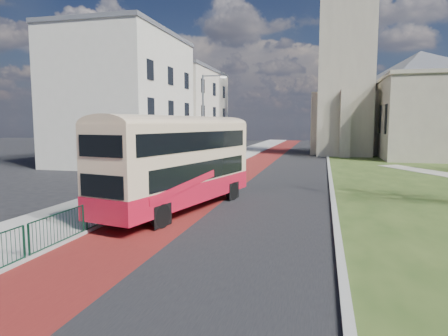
% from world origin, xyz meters
% --- Properties ---
extents(ground, '(160.00, 160.00, 0.00)m').
position_xyz_m(ground, '(0.00, 0.00, 0.00)').
color(ground, black).
rests_on(ground, ground).
extents(road_carriageway, '(9.00, 120.00, 0.01)m').
position_xyz_m(road_carriageway, '(1.50, 20.00, 0.01)').
color(road_carriageway, black).
rests_on(road_carriageway, ground).
extents(bus_lane, '(3.40, 120.00, 0.01)m').
position_xyz_m(bus_lane, '(-1.20, 20.00, 0.01)').
color(bus_lane, '#591414').
rests_on(bus_lane, ground).
extents(pavement_west, '(4.00, 120.00, 0.12)m').
position_xyz_m(pavement_west, '(-5.00, 20.00, 0.06)').
color(pavement_west, gray).
rests_on(pavement_west, ground).
extents(kerb_west, '(0.25, 120.00, 0.13)m').
position_xyz_m(kerb_west, '(-3.00, 20.00, 0.07)').
color(kerb_west, '#999993').
rests_on(kerb_west, ground).
extents(kerb_east, '(0.25, 80.00, 0.13)m').
position_xyz_m(kerb_east, '(6.10, 22.00, 0.07)').
color(kerb_east, '#999993').
rests_on(kerb_east, ground).
extents(pedestrian_railing, '(0.07, 24.00, 1.12)m').
position_xyz_m(pedestrian_railing, '(-2.95, 4.00, 0.55)').
color(pedestrian_railing, '#0C3723').
rests_on(pedestrian_railing, ground).
extents(gothic_church, '(16.38, 18.00, 40.00)m').
position_xyz_m(gothic_church, '(12.56, 38.00, 13.13)').
color(gothic_church, gray).
rests_on(gothic_church, ground).
extents(street_block_near, '(10.30, 14.30, 13.00)m').
position_xyz_m(street_block_near, '(-14.00, 22.00, 6.51)').
color(street_block_near, beige).
rests_on(street_block_near, ground).
extents(street_block_far, '(10.30, 16.30, 11.50)m').
position_xyz_m(street_block_far, '(-14.00, 38.00, 5.76)').
color(street_block_far, beige).
rests_on(street_block_far, ground).
extents(streetlamp, '(2.13, 0.18, 8.00)m').
position_xyz_m(streetlamp, '(-4.35, 18.00, 4.59)').
color(streetlamp, gray).
rests_on(streetlamp, pavement_west).
extents(bus, '(4.52, 10.38, 4.23)m').
position_xyz_m(bus, '(-0.93, 2.55, 2.41)').
color(bus, '#B71029').
rests_on(bus, ground).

